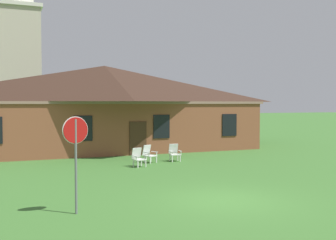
# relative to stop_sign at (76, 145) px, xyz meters

# --- Properties ---
(ground_plane) EXTENTS (200.00, 200.00, 0.00)m
(ground_plane) POSITION_rel_stop_sign_xyz_m (4.88, -0.19, -2.05)
(ground_plane) COLOR #3D702D
(brick_building) EXTENTS (20.66, 10.40, 5.95)m
(brick_building) POSITION_rel_stop_sign_xyz_m (4.88, 17.22, 0.99)
(brick_building) COLOR brown
(brick_building) RESTS_ON ground
(dome_tower) EXTENTS (5.18, 5.18, 18.80)m
(dome_tower) POSITION_rel_stop_sign_xyz_m (-0.79, 32.70, 6.53)
(dome_tower) COLOR #BCB29E
(dome_tower) RESTS_ON ground
(stop_sign) EXTENTS (0.78, 0.26, 2.87)m
(stop_sign) POSITION_rel_stop_sign_xyz_m (0.00, 0.00, 0.00)
(stop_sign) COLOR slate
(stop_sign) RESTS_ON ground
(lawn_chair_by_porch) EXTENTS (0.72, 0.77, 0.96)m
(lawn_chair_by_porch) POSITION_rel_stop_sign_xyz_m (4.41, 7.79, -1.55)
(lawn_chair_by_porch) COLOR silver
(lawn_chair_by_porch) RESTS_ON ground
(lawn_chair_near_door) EXTENTS (0.80, 0.84, 0.96)m
(lawn_chair_near_door) POSITION_rel_stop_sign_xyz_m (5.39, 8.96, -1.55)
(lawn_chair_near_door) COLOR white
(lawn_chair_near_door) RESTS_ON ground
(lawn_chair_left_end) EXTENTS (0.68, 0.71, 0.96)m
(lawn_chair_left_end) POSITION_rel_stop_sign_xyz_m (6.91, 8.97, -1.55)
(lawn_chair_left_end) COLOR silver
(lawn_chair_left_end) RESTS_ON ground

